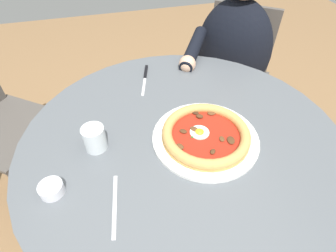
# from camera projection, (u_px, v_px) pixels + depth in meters

# --- Properties ---
(ground_plane) EXTENTS (6.00, 6.00, 0.02)m
(ground_plane) POSITION_uv_depth(u_px,v_px,m) (177.00, 239.00, 1.35)
(ground_plane) COLOR olive
(dining_table) EXTENTS (1.00, 1.00, 0.74)m
(dining_table) POSITION_uv_depth(u_px,v_px,m) (181.00, 162.00, 0.92)
(dining_table) COLOR #565B60
(dining_table) RESTS_ON ground
(pizza_on_plate) EXTENTS (0.32, 0.32, 0.04)m
(pizza_on_plate) POSITION_uv_depth(u_px,v_px,m) (206.00, 135.00, 0.81)
(pizza_on_plate) COLOR white
(pizza_on_plate) RESTS_ON dining_table
(water_glass) EXTENTS (0.07, 0.07, 0.08)m
(water_glass) POSITION_uv_depth(u_px,v_px,m) (95.00, 139.00, 0.77)
(water_glass) COLOR silver
(water_glass) RESTS_ON dining_table
(steak_knife) EXTENTS (0.06, 0.19, 0.01)m
(steak_knife) POSITION_uv_depth(u_px,v_px,m) (145.00, 75.00, 1.06)
(steak_knife) COLOR silver
(steak_knife) RESTS_ON dining_table
(ramekin_capers) EXTENTS (0.06, 0.06, 0.03)m
(ramekin_capers) POSITION_uv_depth(u_px,v_px,m) (51.00, 189.00, 0.67)
(ramekin_capers) COLOR white
(ramekin_capers) RESTS_ON dining_table
(fork_utensil) EXTENTS (0.03, 0.17, 0.00)m
(fork_utensil) POSITION_uv_depth(u_px,v_px,m) (115.00, 205.00, 0.66)
(fork_utensil) COLOR #BCBCC1
(fork_utensil) RESTS_ON dining_table
(diner_person) EXTENTS (0.55, 0.43, 1.13)m
(diner_person) POSITION_uv_depth(u_px,v_px,m) (226.00, 84.00, 1.44)
(diner_person) COLOR #282833
(diner_person) RESTS_ON ground
(cafe_chair_diner) EXTENTS (0.55, 0.55, 0.84)m
(cafe_chair_diner) POSITION_uv_depth(u_px,v_px,m) (233.00, 69.00, 1.52)
(cafe_chair_diner) COLOR #504A45
(cafe_chair_diner) RESTS_ON ground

